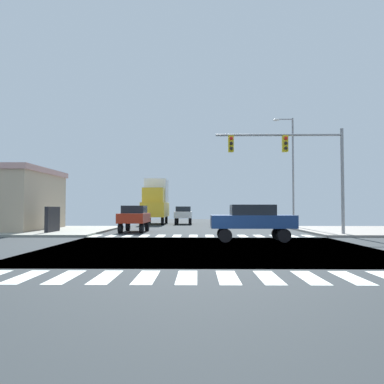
# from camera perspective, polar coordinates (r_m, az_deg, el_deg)

# --- Properties ---
(ground) EXTENTS (90.00, 90.00, 0.05)m
(ground) POSITION_cam_1_polar(r_m,az_deg,el_deg) (17.23, 2.45, -8.07)
(ground) COLOR #2B3134
(sidewalk_corner_ne) EXTENTS (12.00, 12.00, 0.14)m
(sidewalk_corner_ne) POSITION_cam_1_polar(r_m,az_deg,el_deg) (32.15, 25.71, -5.01)
(sidewalk_corner_ne) COLOR gray
(sidewalk_corner_ne) RESTS_ON ground
(sidewalk_corner_nw) EXTENTS (12.00, 12.00, 0.14)m
(sidewalk_corner_nw) POSITION_cam_1_polar(r_m,az_deg,el_deg) (31.75, -22.50, -5.10)
(sidewalk_corner_nw) COLOR gray
(sidewalk_corner_nw) RESTS_ON ground
(crosswalk_near) EXTENTS (13.50, 2.00, 0.01)m
(crosswalk_near) POSITION_cam_1_polar(r_m,az_deg,el_deg) (9.98, 2.21, -12.09)
(crosswalk_near) COLOR white
(crosswalk_near) RESTS_ON ground
(crosswalk_far) EXTENTS (13.50, 2.00, 0.01)m
(crosswalk_far) POSITION_cam_1_polar(r_m,az_deg,el_deg) (24.50, 1.37, -6.30)
(crosswalk_far) COLOR white
(crosswalk_far) RESTS_ON ground
(traffic_signal_mast) EXTENTS (7.90, 0.55, 6.64)m
(traffic_signal_mast) POSITION_cam_1_polar(r_m,az_deg,el_deg) (25.47, 14.21, 5.07)
(traffic_signal_mast) COLOR gray
(traffic_signal_mast) RESTS_ON ground
(street_lamp) EXTENTS (1.78, 0.32, 9.40)m
(street_lamp) POSITION_cam_1_polar(r_m,az_deg,el_deg) (34.96, 13.92, 4.00)
(street_lamp) COLOR gray
(street_lamp) RESTS_ON ground
(sedan_farside_1) EXTENTS (1.80, 4.30, 1.88)m
(sedan_farside_1) POSITION_cam_1_polar(r_m,az_deg,el_deg) (28.76, -8.24, -3.47)
(sedan_farside_1) COLOR black
(sedan_farside_1) RESTS_ON ground
(sedan_crossing_2) EXTENTS (4.30, 1.80, 1.88)m
(sedan_crossing_2) POSITION_cam_1_polar(r_m,az_deg,el_deg) (20.84, 8.66, -3.91)
(sedan_crossing_2) COLOR black
(sedan_crossing_2) RESTS_ON ground
(box_truck_queued_1) EXTENTS (2.40, 7.20, 4.85)m
(box_truck_queued_1) POSITION_cam_1_polar(r_m,az_deg,el_deg) (43.21, -5.19, -1.18)
(box_truck_queued_1) COLOR black
(box_truck_queued_1) RESTS_ON ground
(sedan_leading_3) EXTENTS (1.80, 4.30, 1.88)m
(sedan_leading_3) POSITION_cam_1_polar(r_m,az_deg,el_deg) (42.48, -1.24, -3.12)
(sedan_leading_3) COLOR black
(sedan_leading_3) RESTS_ON ground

